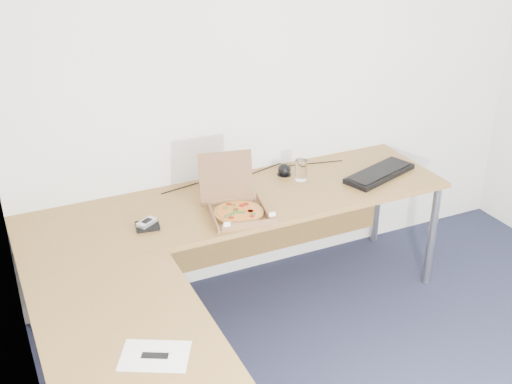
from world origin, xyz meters
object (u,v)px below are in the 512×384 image
pizza_box (237,209)px  desk (215,251)px  keyboard (379,174)px  wallet (148,226)px  drinking_glass (301,170)px

pizza_box → desk: bearing=-121.4°
keyboard → desk: bearing=177.1°
desk → wallet: wallet is taller
keyboard → drinking_glass: bearing=142.5°
pizza_box → keyboard: 1.01m
desk → keyboard: bearing=15.8°
desk → pizza_box: 0.36m
pizza_box → wallet: (-0.49, 0.07, -0.03)m
drinking_glass → wallet: 1.04m
pizza_box → drinking_glass: pizza_box is taller
desk → wallet: (-0.25, 0.33, 0.04)m
keyboard → wallet: size_ratio=4.09×
keyboard → wallet: 1.49m
drinking_glass → desk: bearing=-146.5°
keyboard → wallet: keyboard is taller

